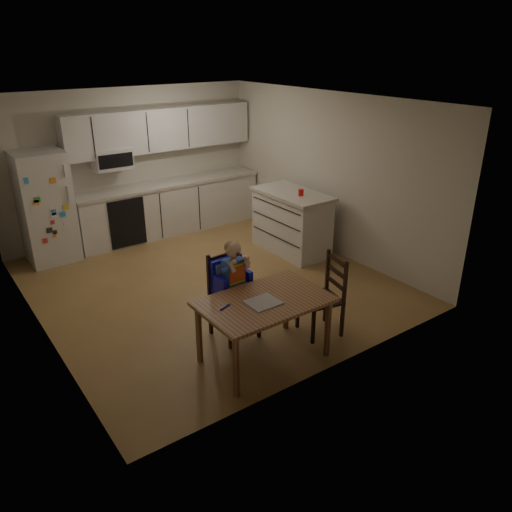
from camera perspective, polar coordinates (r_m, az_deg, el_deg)
The scene contains 10 objects.
room at distance 7.12m, azimuth -7.84°, elevation 7.47°, with size 4.52×5.01×2.51m.
refrigerator at distance 8.25m, azimuth -22.90°, elevation 5.14°, with size 0.72×0.70×1.70m, color silver.
kitchen_run at distance 8.96m, azimuth -10.29°, elevation 8.14°, with size 3.37×0.62×2.15m.
kitchen_island at distance 8.05m, azimuth 4.08°, elevation 3.91°, with size 0.71×1.35×0.99m.
red_cup at distance 7.71m, azimuth 5.16°, elevation 7.26°, with size 0.08×0.08×0.10m, color red.
dining_table at distance 5.22m, azimuth 0.94°, elevation -5.97°, with size 1.34×0.86×0.72m.
napkin at distance 5.11m, azimuth 0.82°, elevation -5.32°, with size 0.33×0.28×0.01m, color #AFAFB4.
toddler_spoon at distance 5.03m, azimuth -3.66°, elevation -5.89°, with size 0.02×0.02×0.12m, color #1313C3.
chair_booster at distance 5.63m, azimuth -2.83°, elevation -2.61°, with size 0.46×0.46×1.18m.
chair_side at distance 5.82m, azimuth 8.25°, elevation -3.85°, with size 0.50×0.50×0.95m.
Camera 1 is at (-3.18, -5.59, 3.18)m, focal length 35.00 mm.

